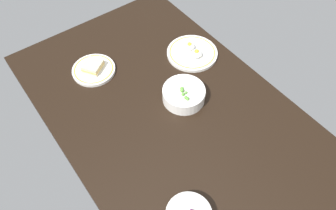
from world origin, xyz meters
The scene contains 4 objects.
dining_table centered at (0.00, 0.00, 2.00)cm, with size 132.84×83.91×4.00cm, color black.
plate_sandwich centered at (-35.00, -13.67, 5.31)cm, with size 18.44×18.44×4.55cm.
plate_eggs centered at (-17.62, 26.70, 5.16)cm, with size 22.63×22.63×5.08cm.
bowl_peas centered at (0.18, 7.82, 7.02)cm, with size 17.12×17.12×6.79cm.
Camera 1 is at (62.67, -46.78, 109.53)cm, focal length 35.58 mm.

